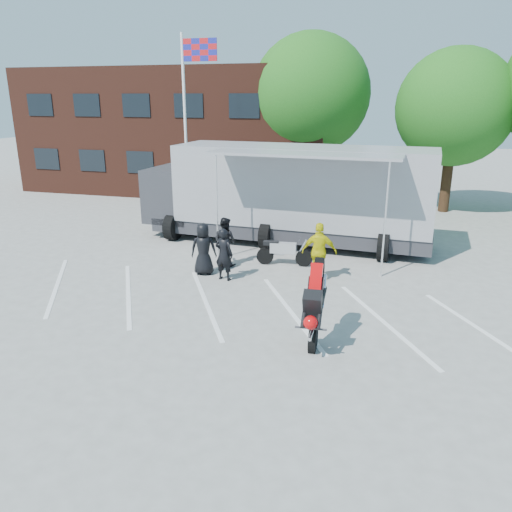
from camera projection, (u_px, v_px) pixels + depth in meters
The scene contains 13 objects.
ground at pixel (274, 327), 12.34m from camera, with size 100.00×100.00×0.00m, color #9F9F9A.
parking_bay_lines at pixel (283, 310), 13.26m from camera, with size 18.00×5.00×0.01m, color white.
office_building at pixel (185, 130), 30.36m from camera, with size 18.00×8.00×7.00m, color #4C2318.
flagpole at pixel (190, 106), 21.58m from camera, with size 1.61×0.12×8.00m.
tree_left at pixel (311, 94), 25.84m from camera, with size 6.12×6.12×8.64m.
tree_mid at pixel (455, 108), 23.32m from camera, with size 5.44×5.44×7.68m.
transporter_truck at pixel (288, 242), 19.48m from camera, with size 11.63×5.60×3.70m, color gray, non-canonical shape.
parked_motorcycle at pixel (284, 265), 16.86m from camera, with size 0.64×1.93×1.01m, color silver, non-canonical shape.
stunt_bike_rider at pixel (316, 336), 11.84m from camera, with size 0.87×1.84×2.17m, color black, non-canonical shape.
spectator_leather_a at pixel (204, 249), 15.78m from camera, with size 0.82×0.53×1.67m, color black.
spectator_leather_b at pixel (224, 254), 15.29m from camera, with size 0.60×0.39×1.64m, color black.
spectator_leather_c at pixel (225, 241), 16.65m from camera, with size 0.80×0.62×1.65m, color black.
spectator_hivis at pixel (319, 252), 15.22m from camera, with size 1.07×0.44×1.82m, color yellow.
Camera 1 is at (2.58, -10.93, 5.42)m, focal length 35.00 mm.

